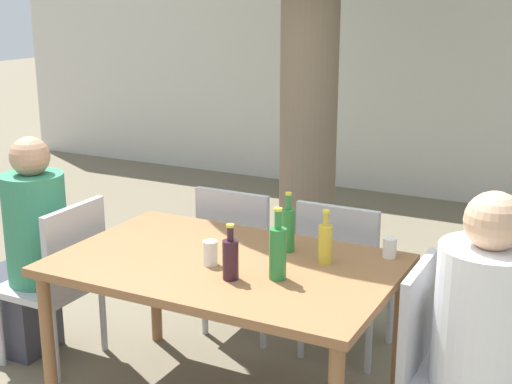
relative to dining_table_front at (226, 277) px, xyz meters
name	(u,v)px	position (x,y,z in m)	size (l,w,h in m)	color
cafe_building_wall	(444,52)	(0.00, 4.11, 0.73)	(10.00, 0.08, 2.80)	beige
dining_table_front	(226,277)	(0.00, 0.00, 0.00)	(1.52, 0.97, 0.75)	brown
patio_chair_0	(61,275)	(-0.99, 0.00, -0.18)	(0.44, 0.44, 0.89)	#B2B2B7
patio_chair_1	(442,361)	(0.99, 0.00, -0.18)	(0.44, 0.44, 0.89)	#B2B2B7
patio_chair_2	(242,253)	(-0.30, 0.72, -0.18)	(0.44, 0.44, 0.89)	#B2B2B7
patio_chair_3	(343,271)	(0.30, 0.72, -0.18)	(0.44, 0.44, 0.89)	#B2B2B7
person_seated_0	(27,259)	(-1.22, 0.00, -0.13)	(0.56, 0.32, 1.22)	#383842
person_seated_1	(502,360)	(1.22, 0.00, -0.12)	(0.60, 0.39, 1.22)	#383842
green_bottle_0	(278,252)	(0.30, -0.08, 0.20)	(0.07, 0.07, 0.31)	#287A38
oil_cruet_1	(325,243)	(0.41, 0.19, 0.17)	(0.06, 0.06, 0.25)	gold
green_bottle_2	(288,229)	(0.20, 0.25, 0.19)	(0.06, 0.06, 0.29)	#287A38
wine_bottle_3	(231,258)	(0.12, -0.17, 0.17)	(0.07, 0.07, 0.24)	#331923
drinking_glass_0	(390,248)	(0.64, 0.39, 0.12)	(0.06, 0.06, 0.09)	silver
drinking_glass_1	(210,253)	(-0.04, -0.07, 0.13)	(0.07, 0.07, 0.11)	silver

